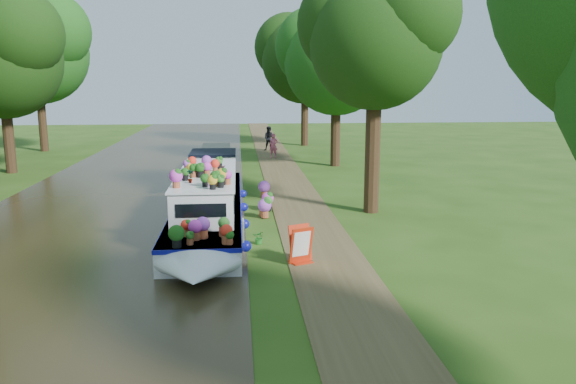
{
  "coord_description": "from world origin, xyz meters",
  "views": [
    {
      "loc": [
        -1.2,
        -17.43,
        4.85
      ],
      "look_at": [
        0.42,
        0.61,
        1.3
      ],
      "focal_mm": 35.0,
      "sensor_mm": 36.0,
      "label": 1
    }
  ],
  "objects_px": {
    "pedestrian_dark": "(269,139)",
    "second_boat": "(216,161)",
    "pedestrian_pink": "(274,146)",
    "plant_boat": "(208,203)",
    "sandwich_board": "(301,246)"
  },
  "relations": [
    {
      "from": "plant_boat",
      "to": "pedestrian_dark",
      "type": "distance_m",
      "value": 21.61
    },
    {
      "from": "plant_boat",
      "to": "pedestrian_pink",
      "type": "bearing_deg",
      "value": 79.14
    },
    {
      "from": "plant_boat",
      "to": "pedestrian_dark",
      "type": "xyz_separation_m",
      "value": [
        3.31,
        21.35,
        0.04
      ]
    },
    {
      "from": "plant_boat",
      "to": "sandwich_board",
      "type": "distance_m",
      "value": 4.99
    },
    {
      "from": "plant_boat",
      "to": "second_boat",
      "type": "distance_m",
      "value": 12.46
    },
    {
      "from": "pedestrian_pink",
      "to": "plant_boat",
      "type": "bearing_deg",
      "value": -80.95
    },
    {
      "from": "plant_boat",
      "to": "pedestrian_pink",
      "type": "relative_size",
      "value": 8.62
    },
    {
      "from": "plant_boat",
      "to": "sandwich_board",
      "type": "height_order",
      "value": "plant_boat"
    },
    {
      "from": "second_boat",
      "to": "pedestrian_pink",
      "type": "relative_size",
      "value": 4.47
    },
    {
      "from": "sandwich_board",
      "to": "pedestrian_dark",
      "type": "xyz_separation_m",
      "value": [
        0.62,
        25.53,
        0.41
      ]
    },
    {
      "from": "sandwich_board",
      "to": "second_boat",
      "type": "bearing_deg",
      "value": 77.42
    },
    {
      "from": "pedestrian_dark",
      "to": "second_boat",
      "type": "bearing_deg",
      "value": -99.67
    },
    {
      "from": "plant_boat",
      "to": "pedestrian_pink",
      "type": "height_order",
      "value": "plant_boat"
    },
    {
      "from": "second_boat",
      "to": "pedestrian_pink",
      "type": "height_order",
      "value": "pedestrian_pink"
    },
    {
      "from": "plant_boat",
      "to": "sandwich_board",
      "type": "relative_size",
      "value": 13.3
    }
  ]
}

